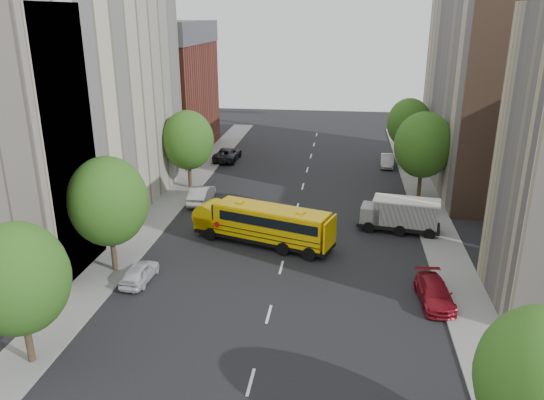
% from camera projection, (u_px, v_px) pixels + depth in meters
% --- Properties ---
extents(ground, '(120.00, 120.00, 0.00)m').
position_uv_depth(ground, '(285.00, 255.00, 37.97)').
color(ground, black).
rests_on(ground, ground).
extents(sidewalk_left, '(3.00, 80.00, 0.12)m').
position_uv_depth(sidewalk_left, '(154.00, 220.00, 44.10)').
color(sidewalk_left, slate).
rests_on(sidewalk_left, ground).
extents(sidewalk_right, '(3.00, 80.00, 0.12)m').
position_uv_depth(sidewalk_right, '(439.00, 235.00, 41.14)').
color(sidewalk_right, slate).
rests_on(sidewalk_right, ground).
extents(lane_markings, '(0.15, 64.00, 0.01)m').
position_uv_depth(lane_markings, '(297.00, 207.00, 47.31)').
color(lane_markings, silver).
rests_on(lane_markings, ground).
extents(building_left_cream, '(10.00, 26.00, 20.00)m').
position_uv_depth(building_left_cream, '(72.00, 97.00, 42.55)').
color(building_left_cream, '#C1B69B').
rests_on(building_left_cream, ground).
extents(building_left_redbrick, '(10.00, 15.00, 13.00)m').
position_uv_depth(building_left_redbrick, '(164.00, 99.00, 64.26)').
color(building_left_redbrick, maroon).
rests_on(building_left_redbrick, ground).
extents(building_right_far, '(10.00, 22.00, 18.00)m').
position_uv_depth(building_right_far, '(493.00, 93.00, 51.33)').
color(building_right_far, tan).
rests_on(building_right_far, ground).
extents(building_right_sidewall, '(10.10, 0.30, 18.00)m').
position_uv_depth(building_right_sidewall, '(529.00, 114.00, 41.06)').
color(building_right_sidewall, brown).
rests_on(building_right_sidewall, ground).
extents(street_tree_0, '(4.80, 4.80, 7.41)m').
position_uv_depth(street_tree_0, '(18.00, 279.00, 24.76)').
color(street_tree_0, '#38281C').
rests_on(street_tree_0, ground).
extents(street_tree_1, '(5.12, 5.12, 7.90)m').
position_uv_depth(street_tree_1, '(108.00, 201.00, 33.99)').
color(street_tree_1, '#38281C').
rests_on(street_tree_1, ground).
extents(street_tree_2, '(4.99, 4.99, 7.71)m').
position_uv_depth(street_tree_2, '(188.00, 140.00, 50.84)').
color(street_tree_2, '#38281C').
rests_on(street_tree_2, ground).
extents(street_tree_3, '(4.61, 4.61, 7.11)m').
position_uv_depth(street_tree_3, '(543.00, 379.00, 18.26)').
color(street_tree_3, '#38281C').
rests_on(street_tree_3, ground).
extents(street_tree_4, '(5.25, 5.25, 8.10)m').
position_uv_depth(street_tree_4, '(423.00, 145.00, 47.94)').
color(street_tree_4, '#38281C').
rests_on(street_tree_4, ground).
extents(street_tree_5, '(4.86, 4.86, 7.51)m').
position_uv_depth(street_tree_5, '(409.00, 123.00, 59.27)').
color(street_tree_5, '#38281C').
rests_on(street_tree_5, ground).
extents(school_bus, '(10.90, 5.61, 3.02)m').
position_uv_depth(school_bus, '(262.00, 222.00, 39.37)').
color(school_bus, black).
rests_on(school_bus, ground).
extents(safari_truck, '(6.58, 3.25, 2.70)m').
position_uv_depth(safari_truck, '(400.00, 214.00, 41.61)').
color(safari_truck, black).
rests_on(safari_truck, ground).
extents(parked_car_0, '(1.65, 3.81, 1.28)m').
position_uv_depth(parked_car_0, '(139.00, 273.00, 34.01)').
color(parked_car_0, silver).
rests_on(parked_car_0, ground).
extents(parked_car_1, '(1.73, 4.71, 1.54)m').
position_uv_depth(parked_car_1, '(201.00, 194.00, 48.23)').
color(parked_car_1, silver).
rests_on(parked_car_1, ground).
extents(parked_car_2, '(2.65, 5.54, 1.53)m').
position_uv_depth(parked_car_2, '(227.00, 154.00, 62.09)').
color(parked_car_2, black).
rests_on(parked_car_2, ground).
extents(parked_car_3, '(2.19, 4.64, 1.31)m').
position_uv_depth(parked_car_3, '(435.00, 293.00, 31.53)').
color(parked_car_3, maroon).
rests_on(parked_car_3, ground).
extents(parked_car_5, '(1.71, 4.18, 1.35)m').
position_uv_depth(parked_car_5, '(387.00, 161.00, 59.62)').
color(parked_car_5, gray).
rests_on(parked_car_5, ground).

